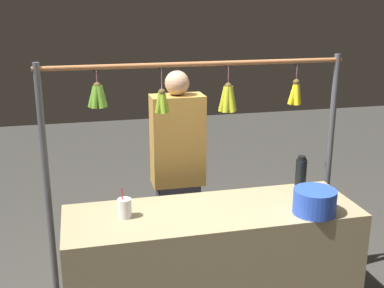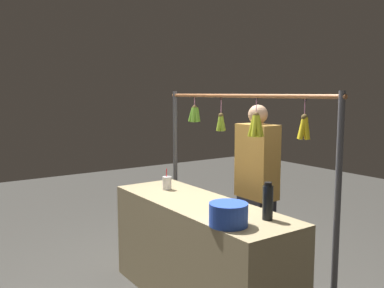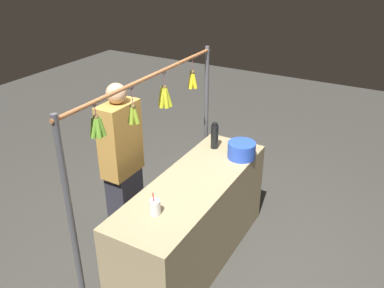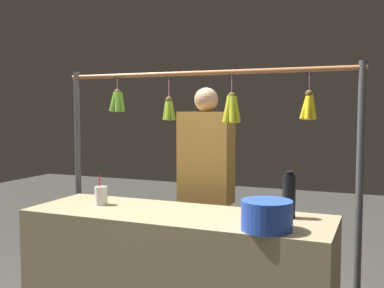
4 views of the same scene
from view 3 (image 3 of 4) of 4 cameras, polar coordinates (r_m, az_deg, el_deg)
ground_plane at (r=3.99m, az=0.19°, el=-15.67°), size 12.00×12.00×0.00m
market_counter at (r=3.72m, az=0.20°, el=-10.81°), size 1.84×0.61×0.85m
display_rack at (r=3.49m, az=-5.65°, el=1.72°), size 2.08×0.12×1.75m
water_bottle at (r=3.97m, az=3.19°, el=1.12°), size 0.07×0.07×0.27m
blue_bucket at (r=3.83m, az=6.98°, el=-0.85°), size 0.26×0.26×0.15m
drink_cup at (r=3.07m, az=-5.21°, el=-8.83°), size 0.08×0.08×0.19m
vendor_person at (r=3.79m, az=-9.69°, el=-3.52°), size 0.39×0.21×1.63m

